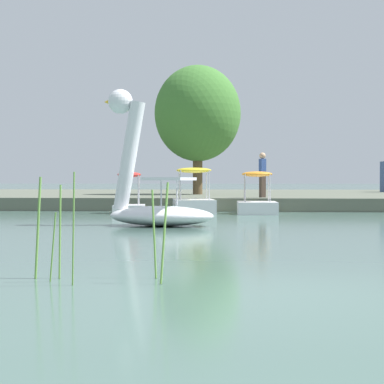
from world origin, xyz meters
TOP-DOWN VIEW (x-y plane):
  - ground_plane at (0.00, 0.00)m, footprint 503.30×503.30m
  - shore_bank_far at (0.00, 34.69)m, footprint 151.52×27.56m
  - swan_boat at (-2.87, 11.80)m, footprint 3.29×2.34m
  - pedal_boat_orange at (-0.09, 19.30)m, footprint 1.53×2.28m
  - pedal_boat_yellow at (-2.44, 19.54)m, footprint 1.82×2.54m
  - pedal_boat_red at (-4.80, 19.14)m, footprint 1.34×1.92m
  - tree_broadleaf_behind_dock at (-3.05, 28.77)m, footprint 5.90×5.89m
  - person_on_path at (0.12, 22.47)m, footprint 0.31×0.32m
  - reed_clump_foreground at (-2.81, 0.83)m, footprint 2.89×1.41m

SIDE VIEW (x-z plane):
  - ground_plane at x=0.00m, z-range 0.00..0.00m
  - shore_bank_far at x=0.00m, z-range 0.00..0.52m
  - pedal_boat_orange at x=-0.09m, z-range -0.37..1.18m
  - pedal_boat_red at x=-4.80m, z-range -0.31..1.22m
  - pedal_boat_yellow at x=-2.44m, z-range -0.37..1.32m
  - reed_clump_foreground at x=-2.81m, z-range -0.08..1.25m
  - swan_boat at x=-2.87m, z-range -1.03..2.69m
  - person_on_path at x=0.12m, z-range 0.59..2.43m
  - tree_broadleaf_behind_dock at x=-3.05m, z-range 1.32..7.73m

